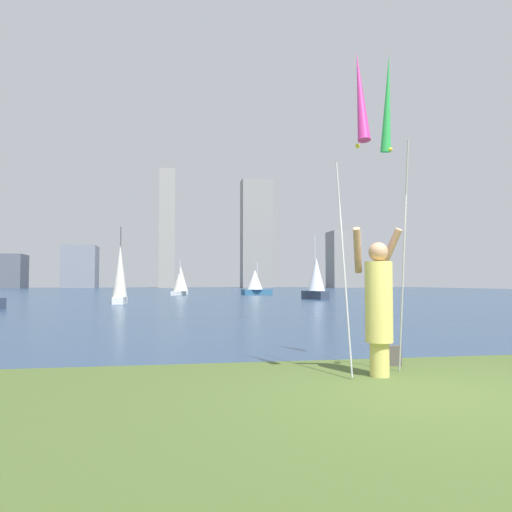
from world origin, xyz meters
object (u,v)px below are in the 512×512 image
Objects in this scene: person at (379,302)px; bag at (391,356)px; sailboat_5 at (120,276)px; kite_flag_right at (388,110)px; kite_flag_left at (359,105)px; sailboat_2 at (255,282)px; sailboat_4 at (316,279)px; sailboat_7 at (180,280)px.

bag is at bearing 39.62° from person.
kite_flag_right is at bearing -75.98° from sailboat_5.
kite_flag_right is (0.44, 0.57, 2.87)m from person.
kite_flag_left is 1.26× the size of sailboat_2.
kite_flag_left reaches higher than bag.
kite_flag_right is at bearing -104.92° from sailboat_4.
sailboat_5 is (-4.97, 24.46, -1.88)m from kite_flag_left.
sailboat_5 is at bearing -156.49° from sailboat_4.
sailboat_5 reaches higher than sailboat_7.
sailboat_5 is at bearing 86.19° from person.
person is at bearing 47.98° from kite_flag_left.
sailboat_4 is at bearing -54.78° from sailboat_7.
sailboat_4 is 16.61m from sailboat_7.
kite_flag_left is 0.94× the size of sailboat_5.
kite_flag_right reaches higher than person.
person is 45.12m from sailboat_2.
bag is at bearing -104.84° from sailboat_4.
kite_flag_right is (0.88, 1.05, 0.35)m from kite_flag_left.
sailboat_5 is at bearing -101.83° from sailboat_7.
sailboat_5 is (-13.67, -5.94, 0.16)m from sailboat_4.
person is at bearing -123.86° from bag.
sailboat_2 is (5.77, 43.86, 1.08)m from bag.
person is at bearing -105.43° from sailboat_4.
kite_flag_left is 14.16× the size of bag.
bag is (0.11, 0.25, -3.72)m from kite_flag_right.
kite_flag_right is at bearing 50.15° from kite_flag_left.
person is 0.48× the size of kite_flag_left.
bag is at bearing -87.50° from sailboat_7.
sailboat_7 is (-1.32, 43.49, 0.44)m from person.
sailboat_4 reaches higher than bag.
kite_flag_left is 1.23× the size of sailboat_7.
sailboat_5 is at bearing 104.42° from bag.
sailboat_5 reaches higher than sailboat_2.
sailboat_5 is at bearing -119.52° from sailboat_2.
sailboat_4 is (8.26, 29.92, 0.49)m from person.
kite_flag_right is 15.78× the size of bag.
sailboat_2 is 0.75× the size of sailboat_5.
sailboat_4 reaches higher than sailboat_5.
kite_flag_left is at bearing -105.97° from sailboat_4.
bag is 0.06× the size of sailboat_4.
sailboat_2 is 14.88m from sailboat_4.
bag is at bearing -97.49° from sailboat_2.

